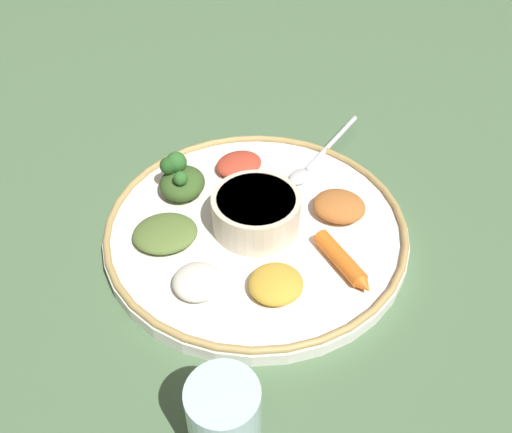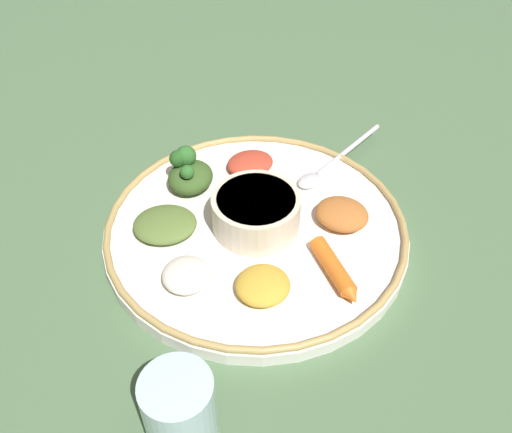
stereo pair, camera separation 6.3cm
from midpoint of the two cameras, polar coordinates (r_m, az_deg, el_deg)
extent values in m
plane|color=#4C6B47|center=(0.65, 2.77, -2.11)|extent=(2.40, 2.40, 0.00)
cylinder|color=white|center=(0.65, 2.79, -1.61)|extent=(0.35, 0.35, 0.02)
torus|color=tan|center=(0.64, 2.82, -0.91)|extent=(0.35, 0.35, 0.01)
cylinder|color=beige|center=(0.63, 2.88, 0.31)|extent=(0.10, 0.10, 0.04)
cylinder|color=maroon|center=(0.62, 2.94, 1.58)|extent=(0.09, 0.09, 0.01)
ellipsoid|color=silver|center=(0.70, 8.04, 3.55)|extent=(0.04, 0.04, 0.01)
cylinder|color=silver|center=(0.77, 11.88, 6.67)|extent=(0.07, 0.13, 0.01)
ellipsoid|color=#385623|center=(0.69, -4.15, 3.94)|extent=(0.08, 0.08, 0.03)
sphere|color=#23511E|center=(0.68, -5.41, 5.83)|extent=(0.02, 0.02, 0.02)
sphere|color=#2D6628|center=(0.66, -4.38, 4.46)|extent=(0.02, 0.02, 0.02)
sphere|color=#2D6628|center=(0.68, -4.59, 6.12)|extent=(0.03, 0.03, 0.03)
cylinder|color=orange|center=(0.60, 10.90, -5.17)|extent=(0.08, 0.02, 0.02)
cone|color=orange|center=(0.57, 13.09, -8.27)|extent=(0.02, 0.02, 0.02)
ellipsoid|color=gold|center=(0.57, 3.90, -7.24)|extent=(0.06, 0.06, 0.02)
ellipsoid|color=#B73D28|center=(0.72, 1.93, 5.40)|extent=(0.05, 0.06, 0.02)
ellipsoid|color=#567033|center=(0.63, -6.56, -0.94)|extent=(0.09, 0.09, 0.02)
ellipsoid|color=#B2662D|center=(0.65, 11.60, 0.12)|extent=(0.08, 0.08, 0.02)
ellipsoid|color=silver|center=(0.58, -4.10, -6.18)|extent=(0.06, 0.06, 0.02)
cylinder|color=silver|center=(0.47, -3.66, -20.12)|extent=(0.06, 0.06, 0.10)
camera|label=1|loc=(0.03, -87.13, 2.70)|focal=38.88mm
camera|label=2|loc=(0.03, 92.87, -2.70)|focal=38.88mm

